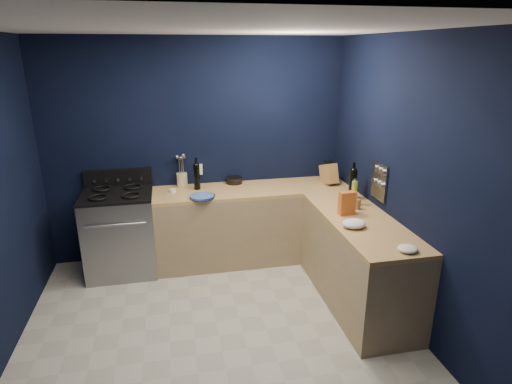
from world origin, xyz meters
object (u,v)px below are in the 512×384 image
object	(u,v)px
gas_range	(121,234)
utensil_crock	(182,180)
plate_stack	(202,197)
knife_block	(329,174)
crouton_bag	(347,203)

from	to	relation	value
gas_range	utensil_crock	size ratio (longest dim) A/B	5.87
gas_range	plate_stack	size ratio (longest dim) A/B	3.51
knife_block	crouton_bag	distance (m)	1.01
plate_stack	knife_block	world-z (taller)	knife_block
plate_stack	gas_range	bearing A→B (deg)	166.51
gas_range	knife_block	world-z (taller)	knife_block
gas_range	utensil_crock	distance (m)	0.93
knife_block	crouton_bag	xyz separation A→B (m)	(-0.19, -1.00, -0.00)
crouton_bag	plate_stack	bearing A→B (deg)	145.78
plate_stack	utensil_crock	xyz separation A→B (m)	(-0.19, 0.49, 0.06)
gas_range	plate_stack	world-z (taller)	plate_stack
gas_range	crouton_bag	size ratio (longest dim) A/B	3.91
utensil_crock	knife_block	size ratio (longest dim) A/B	0.65
utensil_crock	knife_block	bearing A→B (deg)	-8.64
gas_range	knife_block	size ratio (longest dim) A/B	3.84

